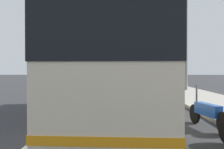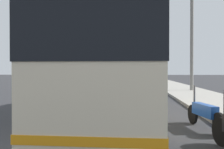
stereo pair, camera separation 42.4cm
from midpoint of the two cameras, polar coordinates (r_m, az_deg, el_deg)
The scene contains 9 objects.
sidewalk_curb at distance 16.35m, azimuth 20.38°, elevation -5.02°, with size 110.00×3.60×0.14m, color #9E998E.
lane_divider_line at distance 15.88m, azimuth -4.39°, elevation -5.38°, with size 110.00×0.16×0.01m, color silver.
coach_bus at distance 9.64m, azimuth 2.39°, elevation 2.63°, with size 10.77×2.90×3.52m.
motorcycle_by_tree at distance 8.73m, azimuth 19.65°, elevation -7.40°, with size 2.29×0.52×1.26m.
car_far_distant at distance 26.52m, azimuth -5.51°, elevation -1.45°, with size 3.96×1.93×1.43m.
car_oncoming at distance 31.97m, azimuth -4.31°, elevation -1.11°, with size 3.96×1.94×1.35m.
car_ahead_same_lane at distance 54.78m, azimuth 3.31°, elevation -0.27°, with size 4.50×2.15×1.47m.
car_behind_bus at distance 40.85m, azimuth 4.27°, elevation -0.68°, with size 4.11×2.07×1.39m.
utility_pole at distance 23.69m, azimuth 16.44°, elevation 6.47°, with size 0.27×0.27×8.14m, color slate.
Camera 2 is at (-5.60, -2.54, 1.71)m, focal length 44.90 mm.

